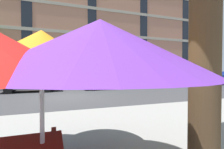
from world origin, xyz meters
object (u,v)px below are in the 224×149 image
object	(u,v)px
pickup_green	(106,78)
pickup_blue_midblock	(167,77)
pickup_blue_downstreet	(213,77)
sedan_gray	(30,80)
patio_umbrella	(42,55)

from	to	relation	value
pickup_green	pickup_blue_midblock	distance (m)	7.05
pickup_blue_downstreet	sedan_gray	bearing A→B (deg)	-180.00
sedan_gray	pickup_blue_downstreet	size ratio (longest dim) A/B	0.86
sedan_gray	pickup_green	xyz separation A→B (m)	(6.59, 0.00, 0.08)
pickup_green	pickup_blue_midblock	size ratio (longest dim) A/B	1.00
pickup_blue_downstreet	pickup_green	bearing A→B (deg)	180.00
pickup_blue_midblock	pickup_blue_downstreet	xyz separation A→B (m)	(6.86, 0.00, 0.00)
pickup_blue_midblock	sedan_gray	bearing A→B (deg)	-180.00
sedan_gray	pickup_blue_downstreet	distance (m)	20.49
sedan_gray	patio_umbrella	world-z (taller)	patio_umbrella
sedan_gray	pickup_blue_midblock	xyz separation A→B (m)	(13.63, 0.00, 0.08)
pickup_green	patio_umbrella	world-z (taller)	patio_umbrella
patio_umbrella	sedan_gray	bearing A→B (deg)	97.65
sedan_gray	pickup_blue_downstreet	world-z (taller)	pickup_blue_downstreet
pickup_green	patio_umbrella	xyz separation A→B (m)	(-4.88, -12.70, 0.93)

